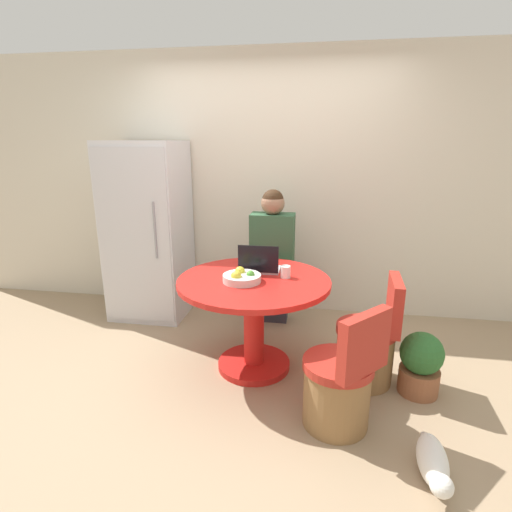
{
  "coord_description": "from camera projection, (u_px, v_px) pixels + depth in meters",
  "views": [
    {
      "loc": [
        0.52,
        -2.6,
        1.74
      ],
      "look_at": [
        0.04,
        0.29,
        0.9
      ],
      "focal_mm": 28.0,
      "sensor_mm": 36.0,
      "label": 1
    }
  ],
  "objects": [
    {
      "name": "ground_plane",
      "position": [
        245.0,
        379.0,
        3.03
      ],
      "size": [
        12.0,
        12.0,
        0.0
      ],
      "primitive_type": "plane",
      "color": "#9E8466"
    },
    {
      "name": "wall_back",
      "position": [
        271.0,
        186.0,
        4.05
      ],
      "size": [
        7.0,
        0.06,
        2.6
      ],
      "color": "beige",
      "rests_on": "ground_plane"
    },
    {
      "name": "refrigerator",
      "position": [
        148.0,
        231.0,
        3.99
      ],
      "size": [
        0.73,
        0.68,
        1.75
      ],
      "color": "silver",
      "rests_on": "ground_plane"
    },
    {
      "name": "dining_table",
      "position": [
        254.0,
        306.0,
        3.06
      ],
      "size": [
        1.15,
        1.15,
        0.75
      ],
      "color": "red",
      "rests_on": "ground_plane"
    },
    {
      "name": "chair_near_right_corner",
      "position": [
        339.0,
        387.0,
        2.47
      ],
      "size": [
        0.51,
        0.51,
        0.82
      ],
      "rotation": [
        0.0,
        0.0,
        -2.31
      ],
      "color": "olive",
      "rests_on": "ground_plane"
    },
    {
      "name": "chair_right_side",
      "position": [
        368.0,
        347.0,
        2.95
      ],
      "size": [
        0.44,
        0.44,
        0.82
      ],
      "rotation": [
        0.0,
        0.0,
        -1.63
      ],
      "color": "olive",
      "rests_on": "ground_plane"
    },
    {
      "name": "person_seated",
      "position": [
        273.0,
        253.0,
        3.75
      ],
      "size": [
        0.4,
        0.37,
        1.33
      ],
      "rotation": [
        0.0,
        0.0,
        3.14
      ],
      "color": "#2D2D38",
      "rests_on": "ground_plane"
    },
    {
      "name": "laptop",
      "position": [
        259.0,
        266.0,
        3.14
      ],
      "size": [
        0.31,
        0.21,
        0.23
      ],
      "rotation": [
        0.0,
        0.0,
        3.14
      ],
      "color": "#B7B7BC",
      "rests_on": "dining_table"
    },
    {
      "name": "fruit_bowl",
      "position": [
        242.0,
        277.0,
        2.93
      ],
      "size": [
        0.28,
        0.28,
        0.1
      ],
      "color": "beige",
      "rests_on": "dining_table"
    },
    {
      "name": "coffee_cup",
      "position": [
        286.0,
        272.0,
        3.01
      ],
      "size": [
        0.08,
        0.08,
        0.09
      ],
      "color": "white",
      "rests_on": "dining_table"
    },
    {
      "name": "cat",
      "position": [
        433.0,
        462.0,
        2.12
      ],
      "size": [
        0.17,
        0.5,
        0.18
      ],
      "rotation": [
        0.0,
        0.0,
        4.67
      ],
      "color": "white",
      "rests_on": "ground_plane"
    },
    {
      "name": "potted_plant",
      "position": [
        421.0,
        363.0,
        2.81
      ],
      "size": [
        0.3,
        0.3,
        0.46
      ],
      "color": "#935638",
      "rests_on": "ground_plane"
    }
  ]
}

